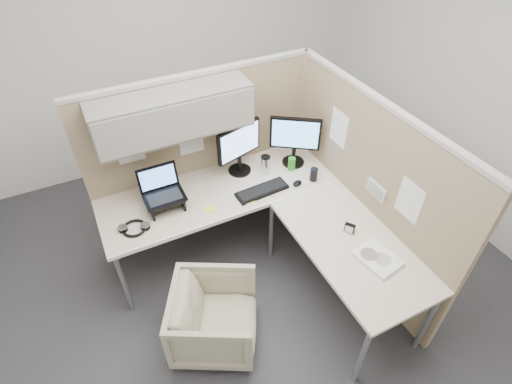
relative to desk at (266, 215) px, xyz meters
name	(u,v)px	position (x,y,z in m)	size (l,w,h in m)	color
ground	(258,284)	(-0.12, -0.13, -0.69)	(4.50, 4.50, 0.00)	#302F34
partition_back	(191,139)	(-0.34, 0.70, 0.41)	(2.00, 0.36, 1.63)	#9A8465
partition_right	(361,189)	(0.78, -0.19, 0.13)	(0.07, 2.03, 1.63)	#9A8465
desk	(266,215)	(0.00, 0.00, 0.00)	(2.00, 1.98, 0.73)	beige
office_chair	(214,315)	(-0.64, -0.43, -0.38)	(0.60, 0.56, 0.62)	beige
monitor_left	(239,146)	(0.03, 0.57, 0.32)	(0.43, 0.20, 0.47)	black
monitor_right	(295,137)	(0.52, 0.46, 0.32)	(0.38, 0.28, 0.47)	black
laptop_station	(163,194)	(-0.69, 0.42, 0.17)	(0.32, 0.27, 0.33)	black
keyboard	(262,191)	(0.08, 0.23, 0.05)	(0.45, 0.15, 0.02)	black
mouse	(297,183)	(0.40, 0.18, 0.06)	(0.09, 0.06, 0.03)	black
travel_mug	(265,165)	(0.23, 0.45, 0.13)	(0.08, 0.08, 0.17)	silver
soda_can_green	(314,174)	(0.55, 0.17, 0.10)	(0.07, 0.07, 0.12)	black
soda_can_silver	(292,164)	(0.46, 0.39, 0.10)	(0.07, 0.07, 0.12)	#268C1E
sticky_note_a	(209,209)	(-0.40, 0.22, 0.05)	(0.08, 0.08, 0.01)	#F7E941
sticky_note_b	(249,200)	(-0.06, 0.17, 0.05)	(0.08, 0.08, 0.01)	#F7E941
headphones	(134,228)	(-0.98, 0.27, 0.06)	(0.24, 0.24, 0.03)	black
paper_stack	(377,259)	(0.48, -0.78, 0.06)	(0.28, 0.33, 0.03)	white
desk_clock	(350,228)	(0.46, -0.47, 0.08)	(0.07, 0.08, 0.08)	black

